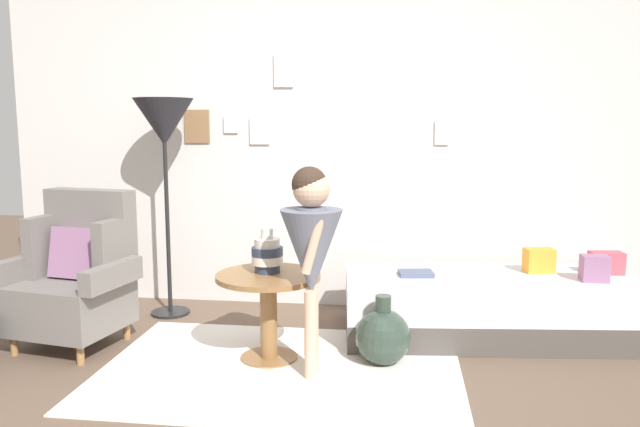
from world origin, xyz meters
The scene contains 14 objects.
ground_plane centered at (0.00, 0.00, 0.00)m, with size 12.00×12.00×0.00m, color brown.
gallery_wall centered at (0.00, 1.95, 1.30)m, with size 4.80×0.12×2.60m.
rug centered at (-0.03, 0.58, 0.01)m, with size 2.02×1.42×0.01m, color silver.
armchair centered at (-1.38, 0.85, 0.44)m, with size 0.83×0.68×0.97m.
daybed centered at (1.23, 1.33, 0.20)m, with size 1.97×0.98×0.40m.
pillow_head centered at (1.99, 1.51, 0.47)m, with size 0.21×0.12×0.15m, color #D64C56.
pillow_mid centered at (1.85, 1.29, 0.48)m, with size 0.16×0.12×0.17m, color gray.
pillow_back centered at (1.56, 1.49, 0.48)m, with size 0.19×0.12×0.16m, color orange.
side_table centered at (-0.13, 0.73, 0.38)m, with size 0.61×0.61×0.52m.
vase_striped centered at (-0.14, 0.78, 0.63)m, with size 0.18×0.18×0.26m.
floor_lamp centered at (-1.04, 1.52, 1.35)m, with size 0.42×0.42×1.56m.
person_child centered at (0.16, 0.53, 0.75)m, with size 0.34×0.34×1.16m.
book_on_daybed centered at (0.74, 1.29, 0.42)m, with size 0.22×0.16×0.03m, color #4D5673.
demijohn_near centered at (0.54, 0.75, 0.17)m, with size 0.32×0.32×0.41m.
Camera 1 is at (0.63, -2.70, 1.38)m, focal length 34.69 mm.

